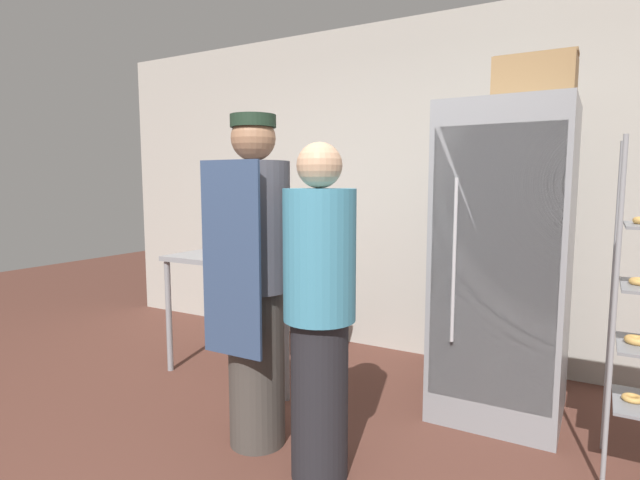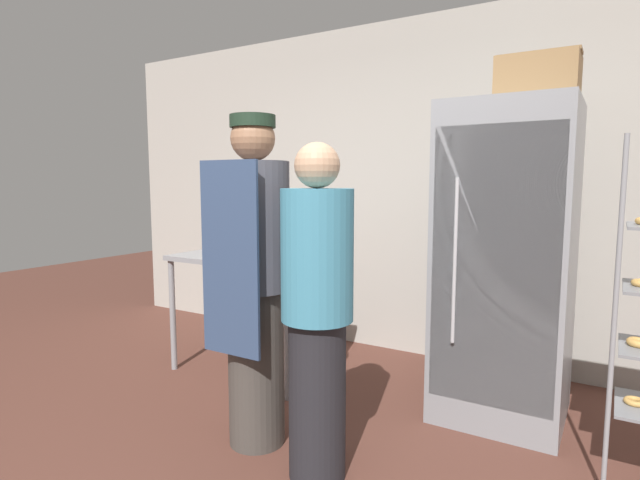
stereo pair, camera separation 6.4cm
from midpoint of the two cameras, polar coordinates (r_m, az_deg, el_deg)
The scene contains 8 objects.
back_wall at distance 4.17m, azimuth 10.95°, elevation 5.63°, with size 6.40×0.12×2.72m, color #B7B2A8.
refrigerator at distance 3.19m, azimuth 19.66°, elevation -2.47°, with size 0.73×0.75×1.88m.
prep_counter at distance 3.75m, azimuth -8.73°, elevation -3.39°, with size 1.13×0.66×0.88m.
donut_box at distance 3.82m, azimuth -10.73°, elevation -0.93°, with size 0.30×0.25×0.29m.
blender_pitcher at distance 3.51m, azimuth -2.95°, elevation -0.28°, with size 0.13×0.13×0.27m.
cardboard_storage_box at distance 3.25m, azimuth 22.81°, elevation 16.52°, with size 0.44×0.32×0.27m.
person_baker at distance 2.67m, azimuth -8.15°, elevation -4.32°, with size 0.37×0.39×1.76m.
person_customer at distance 2.37m, azimuth -0.84°, elevation -8.14°, with size 0.34×0.34×1.60m.
Camera 1 is at (1.31, -1.54, 1.42)m, focal length 28.00 mm.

